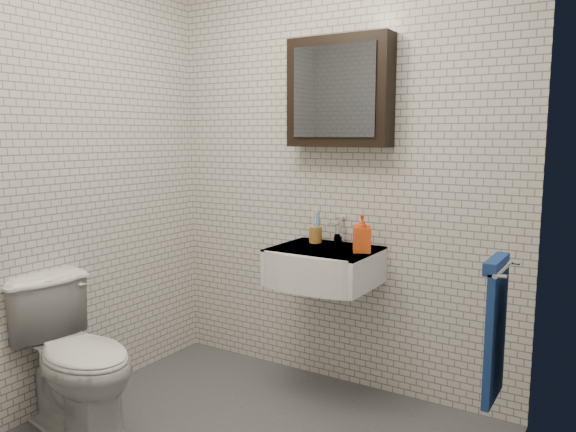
# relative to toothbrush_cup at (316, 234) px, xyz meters

# --- Properties ---
(room_shell) EXTENTS (2.22, 2.02, 2.51)m
(room_shell) POSITION_rel_toothbrush_cup_xyz_m (0.07, -0.89, 0.57)
(room_shell) COLOR silver
(room_shell) RESTS_ON ground
(washbasin) EXTENTS (0.55, 0.50, 0.20)m
(washbasin) POSITION_rel_toothbrush_cup_xyz_m (0.12, -0.15, -0.14)
(washbasin) COLOR white
(washbasin) RESTS_ON room_shell
(faucet) EXTENTS (0.06, 0.20, 0.15)m
(faucet) POSITION_rel_toothbrush_cup_xyz_m (0.12, 0.04, 0.02)
(faucet) COLOR silver
(faucet) RESTS_ON washbasin
(mirror_cabinet) EXTENTS (0.60, 0.15, 0.60)m
(mirror_cabinet) POSITION_rel_toothbrush_cup_xyz_m (0.12, 0.04, 0.80)
(mirror_cabinet) COLOR black
(mirror_cabinet) RESTS_ON room_shell
(towel_rail) EXTENTS (0.09, 0.30, 0.58)m
(towel_rail) POSITION_rel_toothbrush_cup_xyz_m (1.12, -0.54, -0.18)
(towel_rail) COLOR silver
(towel_rail) RESTS_ON room_shell
(toothbrush_cup) EXTENTS (0.08, 0.08, 0.20)m
(toothbrush_cup) POSITION_rel_toothbrush_cup_xyz_m (0.00, 0.00, 0.00)
(toothbrush_cup) COLOR #A06828
(toothbrush_cup) RESTS_ON washbasin
(soap_bottle) EXTENTS (0.12, 0.13, 0.20)m
(soap_bottle) POSITION_rel_toothbrush_cup_xyz_m (0.34, -0.10, 0.05)
(soap_bottle) COLOR orange
(soap_bottle) RESTS_ON washbasin
(toilet) EXTENTS (0.81, 0.53, 0.77)m
(toilet) POSITION_rel_toothbrush_cup_xyz_m (-0.73, -1.11, -0.52)
(toilet) COLOR white
(toilet) RESTS_ON ground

